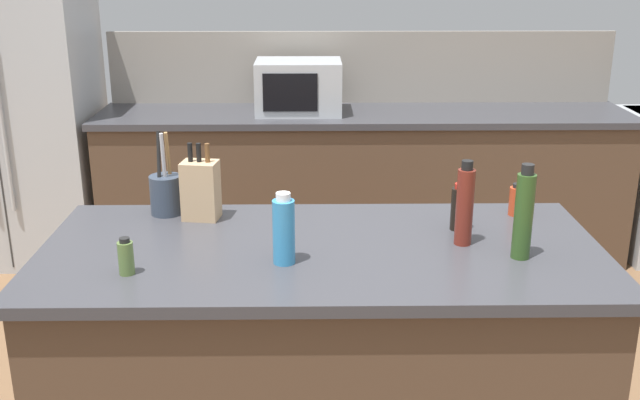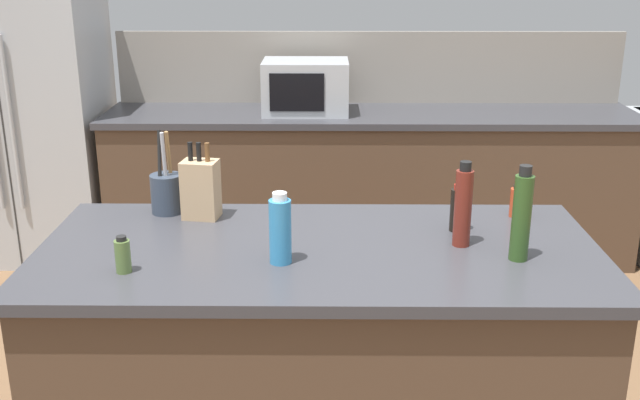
{
  "view_description": "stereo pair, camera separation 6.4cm",
  "coord_description": "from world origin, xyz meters",
  "views": [
    {
      "loc": [
        -0.04,
        -2.36,
        1.9
      ],
      "look_at": [
        0.0,
        0.35,
        0.99
      ],
      "focal_mm": 42.0,
      "sensor_mm": 36.0,
      "label": 1
    },
    {
      "loc": [
        0.02,
        -2.36,
        1.9
      ],
      "look_at": [
        0.0,
        0.35,
        0.99
      ],
      "focal_mm": 42.0,
      "sensor_mm": 36.0,
      "label": 2
    }
  ],
  "objects": [
    {
      "name": "kitchen_island",
      "position": [
        0.0,
        0.0,
        0.47
      ],
      "size": [
        1.91,
        0.89,
        0.94
      ],
      "color": "#4C3828",
      "rests_on": "ground_plane"
    },
    {
      "name": "wall_backsplash",
      "position": [
        0.3,
        2.52,
        1.17
      ],
      "size": [
        3.26,
        0.03,
        0.46
      ],
      "primitive_type": "cube",
      "color": "gray",
      "rests_on": "back_counter_run"
    },
    {
      "name": "knife_block",
      "position": [
        -0.44,
        0.29,
        1.05
      ],
      "size": [
        0.14,
        0.12,
        0.29
      ],
      "rotation": [
        0.0,
        0.0,
        -0.15
      ],
      "color": "tan",
      "rests_on": "kitchen_island"
    },
    {
      "name": "microwave",
      "position": [
        -0.11,
        2.2,
        1.1
      ],
      "size": [
        0.52,
        0.39,
        0.32
      ],
      "color": "#ADB2B7",
      "rests_on": "back_counter_run"
    },
    {
      "name": "spice_jar_paprika",
      "position": [
        0.74,
        0.31,
        1.0
      ],
      "size": [
        0.06,
        0.06,
        0.12
      ],
      "color": "#B73D1E",
      "rests_on": "kitchen_island"
    },
    {
      "name": "refrigerator",
      "position": [
        -1.86,
        2.25,
        0.93
      ],
      "size": [
        0.94,
        0.75,
        1.87
      ],
      "color": "#ADB2B7",
      "rests_on": "ground_plane"
    },
    {
      "name": "back_counter_run",
      "position": [
        0.3,
        2.2,
        0.47
      ],
      "size": [
        3.3,
        0.66,
        0.94
      ],
      "color": "#4C3828",
      "rests_on": "ground_plane"
    },
    {
      "name": "vinegar_bottle",
      "position": [
        0.48,
        0.02,
        1.08
      ],
      "size": [
        0.06,
        0.06,
        0.3
      ],
      "color": "maroon",
      "rests_on": "kitchen_island"
    },
    {
      "name": "utensil_crock",
      "position": [
        -0.59,
        0.35,
        1.02
      ],
      "size": [
        0.12,
        0.12,
        0.32
      ],
      "color": "#333D4C",
      "rests_on": "kitchen_island"
    },
    {
      "name": "dish_soap_bottle",
      "position": [
        -0.12,
        -0.13,
        1.05
      ],
      "size": [
        0.07,
        0.07,
        0.24
      ],
      "color": "#3384BC",
      "rests_on": "kitchen_island"
    },
    {
      "name": "olive_oil_bottle",
      "position": [
        0.65,
        -0.1,
        1.09
      ],
      "size": [
        0.06,
        0.06,
        0.32
      ],
      "color": "#2D4C1E",
      "rests_on": "kitchen_island"
    },
    {
      "name": "soy_sauce_bottle",
      "position": [
        0.49,
        0.16,
        1.02
      ],
      "size": [
        0.06,
        0.06,
        0.17
      ],
      "color": "black",
      "rests_on": "kitchen_island"
    },
    {
      "name": "spice_jar_oregano",
      "position": [
        -0.61,
        -0.21,
        1.0
      ],
      "size": [
        0.05,
        0.05,
        0.12
      ],
      "color": "#567038",
      "rests_on": "kitchen_island"
    }
  ]
}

